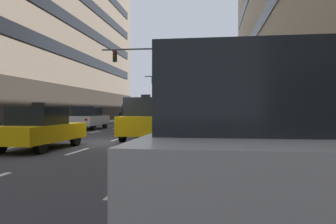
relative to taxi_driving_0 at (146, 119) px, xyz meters
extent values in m
plane|color=#38383D|center=(-1.49, -1.69, -1.02)|extent=(120.00, 120.00, 0.00)
cube|color=gray|center=(5.93, -1.69, -0.95)|extent=(2.83, 80.00, 0.14)
cube|color=silver|center=(-4.50, 0.31, -1.01)|extent=(0.16, 2.00, 0.01)
cube|color=silver|center=(-4.50, 5.31, -1.01)|extent=(0.16, 2.00, 0.01)
cube|color=silver|center=(-4.50, 10.31, -1.01)|extent=(0.16, 2.00, 0.01)
cube|color=silver|center=(-4.50, 15.31, -1.01)|extent=(0.16, 2.00, 0.01)
cube|color=silver|center=(-4.50, 20.31, -1.01)|extent=(0.16, 2.00, 0.01)
cube|color=silver|center=(-4.50, 25.31, -1.01)|extent=(0.16, 2.00, 0.01)
cube|color=silver|center=(-4.50, 30.31, -1.01)|extent=(0.16, 2.00, 0.01)
cube|color=silver|center=(-1.49, -4.69, -1.01)|extent=(0.16, 2.00, 0.01)
cube|color=silver|center=(-1.49, 0.31, -1.01)|extent=(0.16, 2.00, 0.01)
cube|color=silver|center=(-1.49, 5.31, -1.01)|extent=(0.16, 2.00, 0.01)
cube|color=silver|center=(-1.49, 10.31, -1.01)|extent=(0.16, 2.00, 0.01)
cube|color=silver|center=(-1.49, 15.31, -1.01)|extent=(0.16, 2.00, 0.01)
cube|color=silver|center=(-1.49, 20.31, -1.01)|extent=(0.16, 2.00, 0.01)
cube|color=silver|center=(-1.49, 25.31, -1.01)|extent=(0.16, 2.00, 0.01)
cube|color=silver|center=(-1.49, 30.31, -1.01)|extent=(0.16, 2.00, 0.01)
cube|color=silver|center=(1.51, -9.69, -1.01)|extent=(0.16, 2.00, 0.01)
cube|color=silver|center=(1.51, -4.69, -1.01)|extent=(0.16, 2.00, 0.01)
cube|color=silver|center=(1.51, 0.31, -1.01)|extent=(0.16, 2.00, 0.01)
cube|color=silver|center=(1.51, 5.31, -1.01)|extent=(0.16, 2.00, 0.01)
cube|color=silver|center=(1.51, 10.31, -1.01)|extent=(0.16, 2.00, 0.01)
cube|color=silver|center=(1.51, 15.31, -1.01)|extent=(0.16, 2.00, 0.01)
cube|color=silver|center=(1.51, 20.31, -1.01)|extent=(0.16, 2.00, 0.01)
cube|color=silver|center=(1.51, 25.31, -1.01)|extent=(0.16, 2.00, 0.01)
cube|color=silver|center=(1.51, 30.31, -1.01)|extent=(0.16, 2.00, 0.01)
cylinder|color=black|center=(-0.72, 1.32, -0.70)|extent=(0.23, 0.64, 0.63)
cylinder|color=black|center=(0.81, 1.27, -0.70)|extent=(0.23, 0.64, 0.63)
cylinder|color=black|center=(-0.81, -1.27, -0.70)|extent=(0.23, 0.64, 0.63)
cylinder|color=black|center=(0.72, -1.32, -0.70)|extent=(0.23, 0.64, 0.63)
cube|color=yellow|center=(0.00, 0.00, -0.27)|extent=(1.90, 4.27, 0.86)
cube|color=black|center=(0.00, 0.00, 0.59)|extent=(1.62, 2.54, 0.86)
cube|color=white|center=(-0.55, 2.09, -0.12)|extent=(0.19, 0.08, 0.13)
cube|color=red|center=(-0.69, -2.04, -0.12)|extent=(0.19, 0.08, 0.13)
cube|color=white|center=(0.69, 2.04, -0.12)|extent=(0.19, 0.08, 0.13)
cube|color=red|center=(0.55, -2.09, -0.12)|extent=(0.19, 0.08, 0.13)
cube|color=black|center=(0.00, 0.00, 1.11)|extent=(0.43, 0.21, 0.17)
cylinder|color=black|center=(-3.83, -2.88, -0.70)|extent=(0.24, 0.64, 0.63)
cylinder|color=black|center=(-2.32, -2.95, -0.70)|extent=(0.24, 0.64, 0.63)
cylinder|color=black|center=(-3.95, -5.44, -0.70)|extent=(0.24, 0.64, 0.63)
cylinder|color=black|center=(-2.44, -5.51, -0.70)|extent=(0.24, 0.64, 0.63)
cube|color=yellow|center=(-3.13, -4.19, -0.40)|extent=(1.94, 4.25, 0.61)
cube|color=black|center=(-3.14, -4.38, 0.23)|extent=(1.60, 1.87, 0.65)
cube|color=white|center=(-3.65, -2.12, -0.29)|extent=(0.19, 0.08, 0.13)
cube|color=white|center=(-2.43, -2.18, -0.29)|extent=(0.19, 0.08, 0.13)
cube|color=red|center=(-2.62, -6.27, -0.29)|extent=(0.19, 0.08, 0.13)
cube|color=black|center=(-3.14, -4.38, 0.64)|extent=(0.43, 0.21, 0.17)
cylinder|color=black|center=(-3.81, 19.21, -0.67)|extent=(0.26, 0.71, 0.70)
cylinder|color=black|center=(-2.12, 19.28, -0.67)|extent=(0.26, 0.71, 0.70)
cylinder|color=black|center=(-3.70, 16.36, -0.67)|extent=(0.26, 0.71, 0.70)
cylinder|color=black|center=(-2.00, 16.43, -0.67)|extent=(0.26, 0.71, 0.70)
cube|color=white|center=(-2.91, 17.82, -0.33)|extent=(2.13, 4.73, 0.68)
cube|color=black|center=(-2.90, 17.61, 0.37)|extent=(1.77, 2.08, 0.72)
cube|color=white|center=(-3.68, 20.08, -0.21)|extent=(0.21, 0.09, 0.15)
cube|color=red|center=(-3.50, 15.51, -0.21)|extent=(0.21, 0.09, 0.15)
cube|color=white|center=(-2.32, 20.13, -0.21)|extent=(0.21, 0.09, 0.15)
cube|color=red|center=(-2.13, 15.56, -0.21)|extent=(0.21, 0.09, 0.15)
cylinder|color=black|center=(-6.97, 9.81, -0.67)|extent=(0.24, 0.69, 0.69)
cylinder|color=black|center=(-5.30, 9.82, -0.67)|extent=(0.24, 0.69, 0.69)
cylinder|color=black|center=(-6.93, 7.00, -0.67)|extent=(0.24, 0.69, 0.69)
cylinder|color=black|center=(-5.27, 7.01, -0.67)|extent=(0.24, 0.69, 0.69)
cube|color=white|center=(-6.12, 8.41, -0.34)|extent=(1.97, 4.60, 0.67)
cube|color=black|center=(-6.11, 8.20, 0.35)|extent=(1.69, 2.00, 0.71)
cube|color=white|center=(-6.81, 10.65, -0.22)|extent=(0.21, 0.09, 0.15)
cube|color=red|center=(-6.76, 6.15, -0.22)|extent=(0.21, 0.09, 0.15)
cube|color=white|center=(-5.47, 10.67, -0.22)|extent=(0.21, 0.09, 0.15)
cube|color=red|center=(-5.42, 6.17, -0.22)|extent=(0.21, 0.09, 0.15)
cylinder|color=black|center=(-6.77, 22.61, -0.69)|extent=(0.23, 0.65, 0.65)
cylinder|color=black|center=(-5.21, 22.65, -0.69)|extent=(0.23, 0.65, 0.65)
cylinder|color=black|center=(-6.70, 19.97, -0.69)|extent=(0.23, 0.65, 0.65)
cylinder|color=black|center=(-5.13, 20.02, -0.69)|extent=(0.23, 0.65, 0.65)
cube|color=black|center=(-5.95, 21.31, -0.25)|extent=(1.93, 4.35, 0.88)
cube|color=black|center=(-5.95, 21.31, 0.63)|extent=(1.64, 2.59, 0.88)
cube|color=white|center=(-6.65, 23.40, -0.10)|extent=(0.20, 0.08, 0.14)
cube|color=red|center=(-6.52, 19.18, -0.10)|extent=(0.20, 0.08, 0.14)
cube|color=white|center=(-5.39, 23.44, -0.10)|extent=(0.20, 0.08, 0.14)
cube|color=red|center=(-5.26, 19.22, -0.10)|extent=(0.20, 0.08, 0.14)
cylinder|color=black|center=(-0.68, 17.86, -0.71)|extent=(0.23, 0.63, 0.62)
cylinder|color=black|center=(0.83, 17.81, -0.71)|extent=(0.23, 0.63, 0.62)
cylinder|color=black|center=(-0.76, 15.32, -0.71)|extent=(0.23, 0.63, 0.62)
cylinder|color=black|center=(0.75, 15.27, -0.71)|extent=(0.23, 0.63, 0.62)
cube|color=yellow|center=(0.04, 16.57, -0.40)|extent=(1.87, 4.20, 0.60)
cube|color=black|center=(0.03, 16.38, 0.22)|extent=(1.57, 1.84, 0.64)
cube|color=white|center=(-0.51, 18.62, -0.30)|extent=(0.19, 0.08, 0.13)
cube|color=red|center=(-0.64, 14.55, -0.30)|extent=(0.19, 0.08, 0.13)
cube|color=white|center=(0.71, 18.58, -0.30)|extent=(0.19, 0.08, 0.13)
cube|color=red|center=(0.58, 14.51, -0.30)|extent=(0.19, 0.08, 0.13)
cube|color=black|center=(0.03, 16.38, 0.62)|extent=(0.42, 0.20, 0.17)
cylinder|color=black|center=(-3.86, 27.01, -0.68)|extent=(0.24, 0.68, 0.67)
cylinder|color=black|center=(-2.23, 26.97, -0.68)|extent=(0.24, 0.68, 0.67)
cylinder|color=black|center=(-3.92, 24.26, -0.68)|extent=(0.24, 0.68, 0.67)
cylinder|color=black|center=(-2.29, 24.22, -0.68)|extent=(0.24, 0.68, 0.67)
cube|color=yellow|center=(-3.08, 25.62, -0.22)|extent=(1.98, 4.52, 0.92)
cube|color=black|center=(-3.08, 25.62, 0.69)|extent=(1.69, 2.68, 0.92)
cube|color=white|center=(-3.68, 27.83, -0.06)|extent=(0.21, 0.09, 0.14)
cube|color=red|center=(-3.78, 23.43, -0.06)|extent=(0.21, 0.09, 0.14)
cube|color=white|center=(-2.37, 27.80, -0.06)|extent=(0.21, 0.09, 0.14)
cube|color=red|center=(-2.47, 23.40, -0.06)|extent=(0.21, 0.09, 0.14)
cube|color=black|center=(-3.08, 25.62, 1.24)|extent=(0.45, 0.21, 0.18)
cylinder|color=black|center=(2.69, -10.31, -0.69)|extent=(0.23, 0.66, 0.65)
cylinder|color=black|center=(4.27, -10.33, -0.69)|extent=(0.23, 0.66, 0.65)
cube|color=#B7BABF|center=(3.47, -11.65, -0.25)|extent=(1.88, 4.37, 0.89)
cube|color=black|center=(3.47, -11.65, 0.64)|extent=(1.62, 2.59, 0.89)
cube|color=white|center=(2.86, -9.51, -0.09)|extent=(0.20, 0.08, 0.14)
cube|color=red|center=(2.80, -13.78, -0.09)|extent=(0.20, 0.08, 0.14)
cube|color=white|center=(4.13, -9.53, -0.09)|extent=(0.20, 0.08, 0.14)
cylinder|color=black|center=(2.63, -4.29, -0.69)|extent=(0.24, 0.67, 0.66)
cylinder|color=black|center=(4.24, -4.25, -0.69)|extent=(0.24, 0.67, 0.66)
cylinder|color=black|center=(2.70, -6.99, -0.69)|extent=(0.24, 0.67, 0.66)
cylinder|color=black|center=(4.30, -6.96, -0.69)|extent=(0.24, 0.67, 0.66)
cube|color=maroon|center=(3.47, -5.62, -0.36)|extent=(1.95, 4.46, 0.64)
cube|color=black|center=(3.47, -5.82, 0.30)|extent=(1.65, 1.94, 0.68)
cube|color=white|center=(2.77, -3.47, -0.25)|extent=(0.20, 0.09, 0.14)
cube|color=red|center=(2.87, -7.80, -0.25)|extent=(0.20, 0.09, 0.14)
cube|color=white|center=(4.06, -3.44, -0.25)|extent=(0.20, 0.09, 0.14)
cube|color=red|center=(4.16, -7.77, -0.25)|extent=(0.20, 0.09, 0.14)
cylinder|color=black|center=(2.66, 2.10, -0.67)|extent=(0.24, 0.69, 0.69)
cylinder|color=black|center=(4.33, 2.06, -0.67)|extent=(0.24, 0.69, 0.69)
cylinder|color=black|center=(2.60, -0.72, -0.67)|extent=(0.24, 0.69, 0.69)
cylinder|color=black|center=(4.27, -0.75, -0.67)|extent=(0.24, 0.69, 0.69)
cube|color=#1E512D|center=(3.47, 0.67, -0.34)|extent=(2.02, 4.63, 0.67)
cube|color=black|center=(3.46, 0.47, 0.35)|extent=(1.71, 2.02, 0.71)
cube|color=white|center=(2.84, 2.94, -0.22)|extent=(0.21, 0.09, 0.15)
cube|color=red|center=(2.75, -1.57, -0.22)|extent=(0.21, 0.09, 0.15)
cube|color=white|center=(4.19, 2.92, -0.22)|extent=(0.21, 0.09, 0.15)
cube|color=red|center=(4.09, -1.60, -0.22)|extent=(0.21, 0.09, 0.15)
cylinder|color=#4C4C51|center=(4.92, 8.91, 2.35)|extent=(0.18, 0.18, 6.45)
cylinder|color=#4C4C51|center=(-0.15, 8.91, 5.08)|extent=(10.12, 0.12, 0.12)
cube|color=black|center=(-0.65, 8.91, 4.56)|extent=(0.28, 0.24, 0.84)
sphere|color=red|center=(-0.65, 8.77, 4.82)|extent=(0.17, 0.17, 0.17)
sphere|color=#523505|center=(-0.65, 8.77, 4.56)|extent=(0.17, 0.17, 0.17)
sphere|color=#073E10|center=(-0.65, 8.77, 4.30)|extent=(0.17, 0.17, 0.17)
cube|color=black|center=(-4.19, 8.91, 4.56)|extent=(0.28, 0.24, 0.84)
sphere|color=red|center=(-4.19, 8.77, 4.82)|extent=(0.17, 0.17, 0.17)
sphere|color=#523505|center=(-4.19, 8.77, 4.56)|extent=(0.17, 0.17, 0.17)
sphere|color=#073E10|center=(-4.19, 8.77, 4.30)|extent=(0.17, 0.17, 0.17)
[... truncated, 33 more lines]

